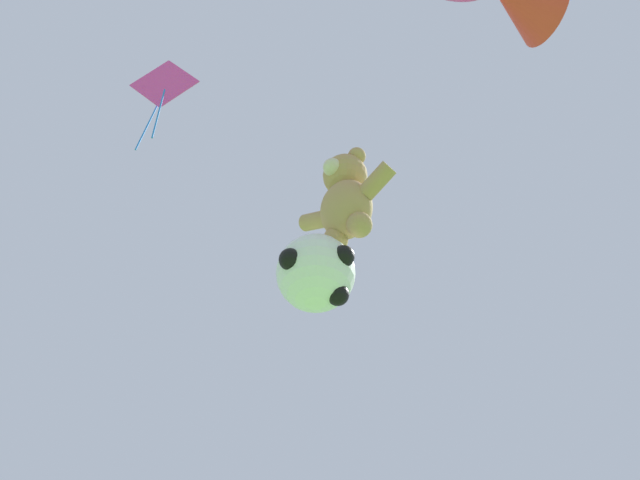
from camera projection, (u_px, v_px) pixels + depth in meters
name	position (u px, v px, depth m)	size (l,w,h in m)	color
teddy_bear_kite	(346.00, 198.00, 10.26)	(1.73, 0.76, 1.76)	tan
soccer_ball_kite	(316.00, 273.00, 9.45)	(1.17, 1.16, 1.08)	white
diamond_kite	(163.00, 88.00, 13.15)	(1.05, 0.84, 2.57)	#E53F9E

